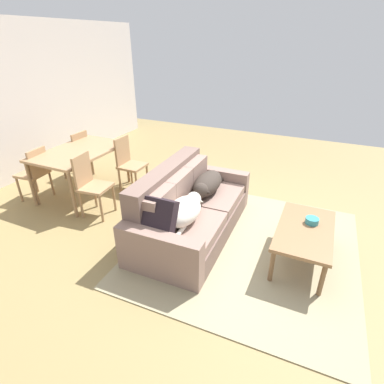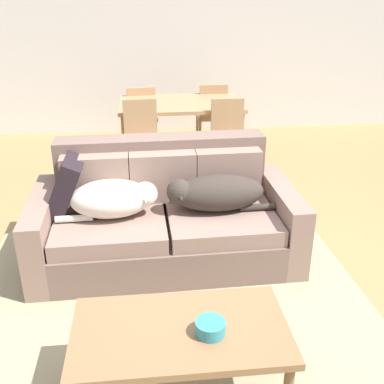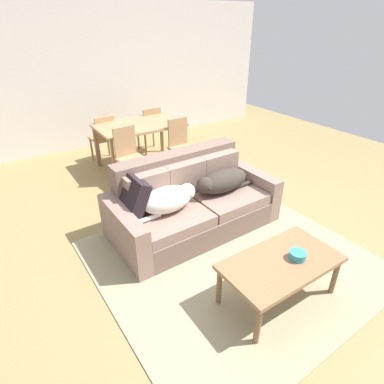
% 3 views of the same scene
% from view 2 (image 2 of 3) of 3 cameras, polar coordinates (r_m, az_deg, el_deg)
% --- Properties ---
extents(ground_plane, '(10.00, 10.00, 0.00)m').
position_cam_2_polar(ground_plane, '(3.56, -0.98, -10.36)').
color(ground_plane, olive).
extents(back_partition, '(8.00, 0.12, 2.70)m').
position_cam_2_polar(back_partition, '(6.96, -4.21, 18.55)').
color(back_partition, silver).
rests_on(back_partition, ground).
extents(area_rug, '(2.81, 2.68, 0.01)m').
position_cam_2_polar(area_rug, '(3.18, -2.39, -15.08)').
color(area_rug, '#9C906D').
rests_on(area_rug, ground).
extents(couch, '(2.06, 1.04, 0.90)m').
position_cam_2_polar(couch, '(3.70, -3.38, -3.01)').
color(couch, '#70584E').
rests_on(couch, ground).
extents(dog_on_left_cushion, '(0.76, 0.37, 0.28)m').
position_cam_2_polar(dog_on_left_cushion, '(3.48, -9.65, -0.80)').
color(dog_on_left_cushion, silver).
rests_on(dog_on_left_cushion, couch).
extents(dog_on_right_cushion, '(0.88, 0.35, 0.28)m').
position_cam_2_polar(dog_on_right_cushion, '(3.53, 2.81, -0.10)').
color(dog_on_right_cushion, '#382F28').
rests_on(dog_on_right_cushion, couch).
extents(throw_pillow_by_left_arm, '(0.31, 0.45, 0.47)m').
position_cam_2_polar(throw_pillow_by_left_arm, '(3.65, -15.38, 0.91)').
color(throw_pillow_by_left_arm, black).
rests_on(throw_pillow_by_left_arm, couch).
extents(coffee_table, '(1.09, 0.60, 0.45)m').
position_cam_2_polar(coffee_table, '(2.43, -1.44, -17.44)').
color(coffee_table, olive).
rests_on(coffee_table, ground).
extents(bowl_on_coffee_table, '(0.15, 0.15, 0.07)m').
position_cam_2_polar(bowl_on_coffee_table, '(2.35, 2.29, -16.45)').
color(bowl_on_coffee_table, teal).
rests_on(bowl_on_coffee_table, coffee_table).
extents(dining_table, '(1.43, 0.94, 0.77)m').
position_cam_2_polar(dining_table, '(5.54, -1.46, 10.41)').
color(dining_table, '#A98159').
rests_on(dining_table, ground).
extents(dining_chair_near_left, '(0.44, 0.44, 0.93)m').
position_cam_2_polar(dining_chair_near_left, '(5.00, -6.21, 6.50)').
color(dining_chair_near_left, '#A98159').
rests_on(dining_chair_near_left, ground).
extents(dining_chair_near_right, '(0.40, 0.40, 0.91)m').
position_cam_2_polar(dining_chair_near_right, '(5.10, 4.53, 6.71)').
color(dining_chair_near_right, '#A98159').
rests_on(dining_chair_near_right, ground).
extents(dining_chair_far_left, '(0.44, 0.44, 0.87)m').
position_cam_2_polar(dining_chair_far_left, '(6.09, -6.31, 9.44)').
color(dining_chair_far_left, '#A98159').
rests_on(dining_chair_far_left, ground).
extents(dining_chair_far_right, '(0.40, 0.40, 0.88)m').
position_cam_2_polar(dining_chair_far_right, '(6.15, 2.52, 9.75)').
color(dining_chair_far_right, '#A98159').
rests_on(dining_chair_far_right, ground).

